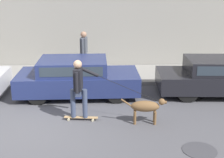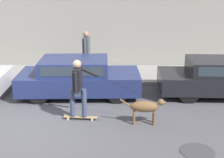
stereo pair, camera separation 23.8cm
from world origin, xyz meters
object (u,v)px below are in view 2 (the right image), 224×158
object	(u,v)px
parked_car_1	(78,77)
pedestrian_with_bag	(86,51)
skateboarder	(78,86)
dog	(145,107)

from	to	relation	value
parked_car_1	pedestrian_with_bag	world-z (taller)	pedestrian_with_bag
skateboarder	pedestrian_with_bag	world-z (taller)	pedestrian_with_bag
parked_car_1	pedestrian_with_bag	size ratio (longest dim) A/B	2.34
dog	pedestrian_with_bag	bearing A→B (deg)	118.26
parked_car_1	dog	xyz separation A→B (m)	(2.00, -2.19, -0.14)
dog	pedestrian_with_bag	size ratio (longest dim) A/B	0.71
parked_car_1	pedestrian_with_bag	bearing A→B (deg)	85.16
pedestrian_with_bag	parked_car_1	bearing A→B (deg)	94.33
parked_car_1	dog	bearing A→B (deg)	-49.35
parked_car_1	dog	world-z (taller)	parked_car_1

